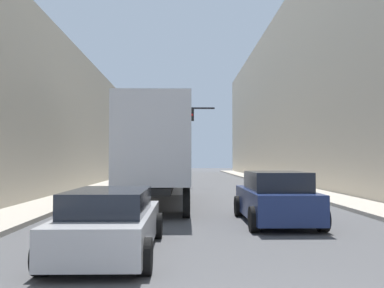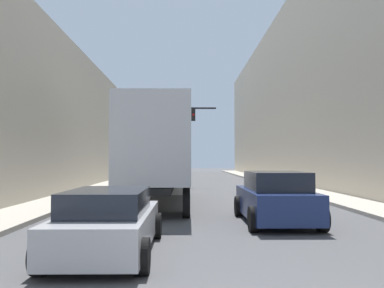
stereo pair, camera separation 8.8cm
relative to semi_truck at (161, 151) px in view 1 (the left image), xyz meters
name	(u,v)px [view 1 (the left image)]	position (x,y,z in m)	size (l,w,h in m)	color
sidewalk_right	(277,184)	(8.47, 14.12, -2.30)	(2.16, 80.00, 0.15)	#B2A899
sidewalk_left	(111,184)	(-4.66, 14.12, -2.30)	(2.16, 80.00, 0.15)	#B2A899
building_right	(326,89)	(12.55, 14.12, 5.35)	(6.00, 80.00, 15.45)	beige
building_left	(60,127)	(-8.74, 14.12, 2.22)	(6.00, 80.00, 9.18)	#BCB29E
semi_truck	(161,151)	(0.00, 0.00, 0.00)	(2.59, 13.19, 4.23)	silver
sedan_car	(111,222)	(-0.49, -10.76, -1.72)	(1.99, 4.72, 1.35)	#B7B7BC
suv_car	(275,198)	(3.92, -6.50, -1.61)	(2.14, 4.61, 1.61)	navy
traffic_signal_gantry	(149,127)	(-1.53, 12.05, 2.06)	(6.91, 0.35, 6.16)	black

